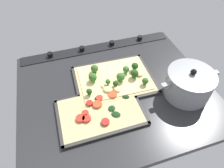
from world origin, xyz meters
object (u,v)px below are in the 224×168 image
(baking_tray_back, at_px, (100,112))
(cooking_pot, at_px, (189,84))
(baking_tray_front, at_px, (114,80))
(broccoli_pizza, at_px, (115,78))
(veggie_pizza_back, at_px, (100,111))

(baking_tray_back, relative_size, cooking_pot, 1.30)
(baking_tray_front, bearing_deg, broccoli_pizza, 130.94)
(broccoli_pizza, relative_size, veggie_pizza_back, 1.08)
(broccoli_pizza, bearing_deg, veggie_pizza_back, 53.40)
(baking_tray_front, xyz_separation_m, baking_tray_back, (0.11, 0.16, 0.00))
(baking_tray_back, distance_m, cooking_pot, 0.39)
(broccoli_pizza, height_order, cooking_pot, cooking_pot)
(baking_tray_front, distance_m, baking_tray_back, 0.19)
(baking_tray_back, distance_m, veggie_pizza_back, 0.01)
(broccoli_pizza, xyz_separation_m, cooking_pot, (-0.28, 0.17, 0.04))
(baking_tray_back, relative_size, veggie_pizza_back, 1.07)
(cooking_pot, bearing_deg, baking_tray_front, -31.32)
(broccoli_pizza, distance_m, baking_tray_back, 0.19)
(broccoli_pizza, height_order, baking_tray_back, broccoli_pizza)
(broccoli_pizza, bearing_deg, cooking_pot, 148.93)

